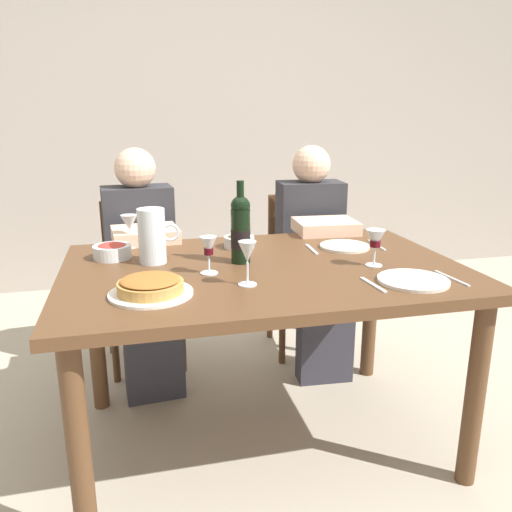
% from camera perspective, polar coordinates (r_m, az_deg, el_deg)
% --- Properties ---
extents(ground_plane, '(8.00, 8.00, 0.00)m').
position_cam_1_polar(ground_plane, '(2.29, 0.76, -19.62)').
color(ground_plane, '#B2A893').
extents(back_wall, '(8.00, 0.10, 2.80)m').
position_cam_1_polar(back_wall, '(4.09, -7.28, 16.64)').
color(back_wall, '#A3998E').
rests_on(back_wall, ground).
extents(dining_table, '(1.50, 1.00, 0.76)m').
position_cam_1_polar(dining_table, '(1.98, 0.83, -3.66)').
color(dining_table, brown).
rests_on(dining_table, ground).
extents(wine_bottle, '(0.08, 0.08, 0.32)m').
position_cam_1_polar(wine_bottle, '(1.97, -1.73, 2.99)').
color(wine_bottle, black).
rests_on(wine_bottle, dining_table).
extents(water_pitcher, '(0.16, 0.11, 0.21)m').
position_cam_1_polar(water_pitcher, '(2.01, -11.44, 1.84)').
color(water_pitcher, silver).
rests_on(water_pitcher, dining_table).
extents(baked_tart, '(0.27, 0.27, 0.06)m').
position_cam_1_polar(baked_tart, '(1.67, -11.63, -3.37)').
color(baked_tart, white).
rests_on(baked_tart, dining_table).
extents(salad_bowl, '(0.15, 0.15, 0.06)m').
position_cam_1_polar(salad_bowl, '(2.12, -15.69, 0.60)').
color(salad_bowl, silver).
rests_on(salad_bowl, dining_table).
extents(olive_bowl, '(0.13, 0.13, 0.06)m').
position_cam_1_polar(olive_bowl, '(2.21, -1.89, 1.71)').
color(olive_bowl, silver).
rests_on(olive_bowl, dining_table).
extents(wine_glass_left_diner, '(0.06, 0.06, 0.15)m').
position_cam_1_polar(wine_glass_left_diner, '(1.71, -0.97, 0.23)').
color(wine_glass_left_diner, silver).
rests_on(wine_glass_left_diner, dining_table).
extents(wine_glass_right_diner, '(0.07, 0.07, 0.14)m').
position_cam_1_polar(wine_glass_right_diner, '(2.26, -13.90, 3.48)').
color(wine_glass_right_diner, silver).
rests_on(wine_glass_right_diner, dining_table).
extents(wine_glass_centre, '(0.06, 0.06, 0.14)m').
position_cam_1_polar(wine_glass_centre, '(1.84, -5.30, 0.87)').
color(wine_glass_centre, silver).
rests_on(wine_glass_centre, dining_table).
extents(wine_glass_spare, '(0.07, 0.07, 0.14)m').
position_cam_1_polar(wine_glass_spare, '(1.98, 13.12, 1.72)').
color(wine_glass_spare, silver).
rests_on(wine_glass_spare, dining_table).
extents(dinner_plate_left_setting, '(0.21, 0.21, 0.01)m').
position_cam_1_polar(dinner_plate_left_setting, '(2.25, 9.82, 1.07)').
color(dinner_plate_left_setting, silver).
rests_on(dinner_plate_left_setting, dining_table).
extents(dinner_plate_right_setting, '(0.24, 0.24, 0.01)m').
position_cam_1_polar(dinner_plate_right_setting, '(1.85, 17.06, -2.61)').
color(dinner_plate_right_setting, silver).
rests_on(dinner_plate_right_setting, dining_table).
extents(fork_left_setting, '(0.02, 0.16, 0.00)m').
position_cam_1_polar(fork_left_setting, '(2.19, 6.21, 0.76)').
color(fork_left_setting, silver).
rests_on(fork_left_setting, dining_table).
extents(knife_left_setting, '(0.02, 0.18, 0.00)m').
position_cam_1_polar(knife_left_setting, '(2.31, 13.25, 1.19)').
color(knife_left_setting, silver).
rests_on(knife_left_setting, dining_table).
extents(knife_right_setting, '(0.03, 0.18, 0.00)m').
position_cam_1_polar(knife_right_setting, '(1.93, 20.91, -2.32)').
color(knife_right_setting, silver).
rests_on(knife_right_setting, dining_table).
extents(spoon_right_setting, '(0.03, 0.16, 0.00)m').
position_cam_1_polar(spoon_right_setting, '(1.78, 12.87, -3.12)').
color(spoon_right_setting, silver).
rests_on(spoon_right_setting, dining_table).
extents(chair_left, '(0.43, 0.43, 0.87)m').
position_cam_1_polar(chair_left, '(2.84, -12.76, -1.66)').
color(chair_left, brown).
rests_on(chair_left, ground).
extents(diner_left, '(0.37, 0.53, 1.16)m').
position_cam_1_polar(diner_left, '(2.58, -12.42, -0.62)').
color(diner_left, '#2D2D33').
rests_on(diner_left, ground).
extents(chair_right, '(0.42, 0.42, 0.87)m').
position_cam_1_polar(chair_right, '(2.96, 5.17, -0.61)').
color(chair_right, brown).
rests_on(chair_right, ground).
extents(diner_right, '(0.35, 0.52, 1.16)m').
position_cam_1_polar(diner_right, '(2.71, 6.56, 0.44)').
color(diner_right, '#2D2D33').
rests_on(diner_right, ground).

